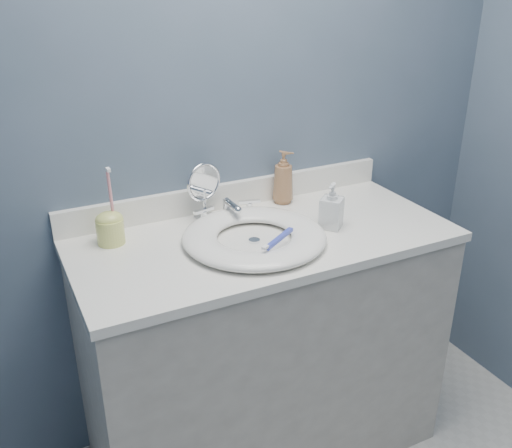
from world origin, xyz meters
TOP-DOWN VIEW (x-y plane):
  - back_wall at (0.00, 1.25)m, footprint 2.20×0.02m
  - vanity_cabinet at (0.00, 0.97)m, footprint 1.20×0.55m
  - countertop at (0.00, 0.97)m, footprint 1.22×0.57m
  - backsplash at (0.00, 1.24)m, footprint 1.22×0.02m
  - basin at (-0.05, 0.94)m, footprint 0.45×0.45m
  - drain at (-0.05, 0.94)m, footprint 0.04×0.04m
  - faucet at (-0.05, 1.14)m, footprint 0.25×0.13m
  - makeup_mirror at (-0.12, 1.18)m, footprint 0.13×0.08m
  - soap_bottle_amber at (0.19, 1.19)m, footprint 0.10×0.10m
  - soap_bottle_clear at (0.22, 0.93)m, footprint 0.10×0.10m
  - toothbrush_holder at (-0.45, 1.14)m, footprint 0.09×0.09m
  - toothbrush_lying at (-0.02, 0.85)m, footprint 0.15×0.11m

SIDE VIEW (x-z plane):
  - vanity_cabinet at x=0.00m, z-range 0.00..0.85m
  - countertop at x=0.00m, z-range 0.85..0.88m
  - drain at x=-0.05m, z-range 0.88..0.89m
  - basin at x=-0.05m, z-range 0.88..0.92m
  - faucet at x=-0.05m, z-range 0.87..0.95m
  - toothbrush_lying at x=-0.02m, z-range 0.92..0.93m
  - backsplash at x=0.00m, z-range 0.88..0.97m
  - toothbrush_holder at x=-0.45m, z-range 0.81..1.06m
  - soap_bottle_clear at x=0.22m, z-range 0.88..1.03m
  - soap_bottle_amber at x=0.19m, z-range 0.88..1.07m
  - makeup_mirror at x=-0.12m, z-range 0.89..1.09m
  - back_wall at x=0.00m, z-range 0.00..2.40m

